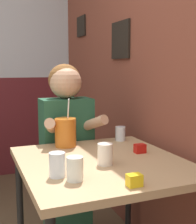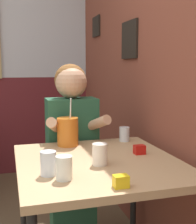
{
  "view_description": "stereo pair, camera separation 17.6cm",
  "coord_description": "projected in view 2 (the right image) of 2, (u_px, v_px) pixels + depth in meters",
  "views": [
    {
      "loc": [
        0.1,
        -1.03,
        1.22
      ],
      "look_at": [
        0.76,
        0.59,
        0.96
      ],
      "focal_mm": 50.0,
      "sensor_mm": 36.0,
      "label": 1
    },
    {
      "loc": [
        0.27,
        -1.08,
        1.22
      ],
      "look_at": [
        0.76,
        0.59,
        0.96
      ],
      "focal_mm": 50.0,
      "sensor_mm": 36.0,
      "label": 2
    }
  ],
  "objects": [
    {
      "name": "main_table",
      "position": [
        98.0,
        174.0,
        1.62
      ],
      "size": [
        0.82,
        0.89,
        0.74
      ],
      "color": "tan",
      "rests_on": "ground_plane"
    },
    {
      "name": "glass_by_brick",
      "position": [
        124.0,
        134.0,
        2.02
      ],
      "size": [
        0.07,
        0.07,
        0.09
      ],
      "color": "silver",
      "rests_on": "main_table"
    },
    {
      "name": "cocktail_pitcher",
      "position": [
        68.0,
        132.0,
        1.9
      ],
      "size": [
        0.13,
        0.13,
        0.29
      ],
      "color": "#C6661E",
      "rests_on": "main_table"
    },
    {
      "name": "glass_far_side",
      "position": [
        100.0,
        154.0,
        1.53
      ],
      "size": [
        0.08,
        0.08,
        0.11
      ],
      "color": "silver",
      "rests_on": "main_table"
    },
    {
      "name": "condiment_ketchup",
      "position": [
        139.0,
        150.0,
        1.72
      ],
      "size": [
        0.06,
        0.04,
        0.05
      ],
      "color": "#B7140F",
      "rests_on": "main_table"
    },
    {
      "name": "condiment_mustard",
      "position": [
        121.0,
        181.0,
        1.24
      ],
      "size": [
        0.06,
        0.04,
        0.05
      ],
      "color": "yellow",
      "rests_on": "main_table"
    },
    {
      "name": "glass_center",
      "position": [
        64.0,
        168.0,
        1.33
      ],
      "size": [
        0.07,
        0.07,
        0.1
      ],
      "color": "silver",
      "rests_on": "main_table"
    },
    {
      "name": "brick_wall_right",
      "position": [
        128.0,
        50.0,
        2.47
      ],
      "size": [
        0.08,
        4.54,
        2.7
      ],
      "color": "brown",
      "rests_on": "ground_plane"
    },
    {
      "name": "glass_near_pitcher",
      "position": [
        48.0,
        163.0,
        1.38
      ],
      "size": [
        0.07,
        0.07,
        0.11
      ],
      "color": "silver",
      "rests_on": "main_table"
    },
    {
      "name": "person_seated",
      "position": [
        72.0,
        148.0,
        2.16
      ],
      "size": [
        0.42,
        0.41,
        1.24
      ],
      "color": "#235138",
      "rests_on": "ground_plane"
    }
  ]
}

